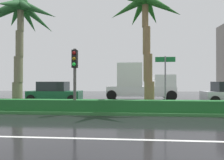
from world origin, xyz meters
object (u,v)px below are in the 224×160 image
Objects in this scene: box_truck_lead at (140,83)px; palm_tree_centre_left at (146,19)px; street_name_sign at (165,75)px; palm_tree_mid_left at (20,21)px; traffic_signal_median_left at (75,68)px; car_in_traffic_leading at (55,92)px.

palm_tree_centre_left is at bearing -90.63° from box_truck_lead.
palm_tree_centre_left is at bearing 154.91° from street_name_sign.
palm_tree_mid_left reaches higher than traffic_signal_median_left.
street_name_sign is at bearing 8.39° from traffic_signal_median_left.
street_name_sign is 9.56m from car_in_traffic_leading.
traffic_signal_median_left is 6.64m from car_in_traffic_leading.
palm_tree_centre_left is 2.06× the size of traffic_signal_median_left.
street_name_sign is 8.12m from box_truck_lead.
traffic_signal_median_left is (-3.91, -1.20, -2.93)m from palm_tree_centre_left.
box_truck_lead is (7.65, 7.75, -3.87)m from palm_tree_mid_left.
box_truck_lead is at bearing 23.95° from car_in_traffic_leading.
box_truck_lead reaches higher than car_in_traffic_leading.
palm_tree_mid_left is 4.81m from traffic_signal_median_left.
street_name_sign is at bearing -2.05° from palm_tree_mid_left.
street_name_sign is 0.47× the size of box_truck_lead.
car_in_traffic_leading is at bearing 120.04° from traffic_signal_median_left.
traffic_signal_median_left is 9.69m from box_truck_lead.
box_truck_lead is (-0.93, 8.05, -0.53)m from street_name_sign.
traffic_signal_median_left is at bearing -162.93° from palm_tree_centre_left.
street_name_sign reaches higher than car_in_traffic_leading.
palm_tree_centre_left is (7.57, 0.17, -0.02)m from palm_tree_mid_left.
palm_tree_centre_left is 9.53m from car_in_traffic_leading.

